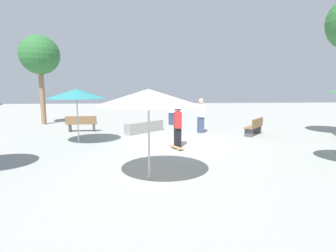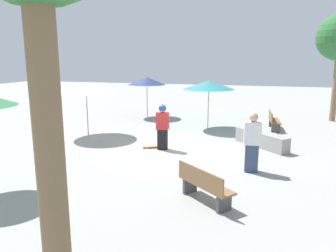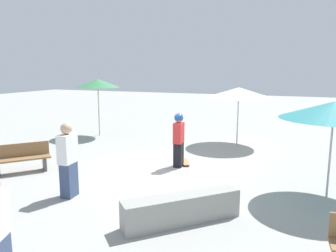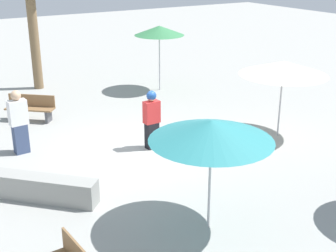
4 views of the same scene
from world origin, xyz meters
TOP-DOWN VIEW (x-y plane):
  - ground_plane at (0.00, 0.00)m, footprint 60.00×60.00m
  - skater_main at (-0.10, -0.64)m, footprint 0.28×0.46m
  - skateboard at (-0.19, -1.04)m, footprint 0.52×0.81m
  - concrete_ledge at (-1.45, 2.89)m, footprint 2.05×2.03m
  - bench_near at (-4.83, 3.44)m, footprint 1.62×0.54m
  - bench_far at (4.01, 1.62)m, footprint 1.38×1.50m
  - shade_umbrella_cream at (-1.26, -4.37)m, footprint 2.59×2.59m
  - shade_umbrella_teal at (-4.23, 0.41)m, footprint 2.41×2.41m
  - palm_tree_far_back at (-7.98, 6.58)m, footprint 2.42×2.42m
  - bystander_watching at (1.50, 2.62)m, footprint 0.31×0.51m
  - bystander_far at (0.24, 5.73)m, footprint 0.39×0.51m

SIDE VIEW (x-z plane):
  - ground_plane at x=0.00m, z-range 0.00..0.00m
  - skateboard at x=-0.19m, z-range 0.02..0.09m
  - concrete_ledge at x=-1.45m, z-range 0.00..0.57m
  - bench_near at x=-4.83m, z-range 0.00..0.85m
  - bench_far at x=4.01m, z-range 0.00..0.85m
  - bystander_far at x=0.24m, z-range 0.00..1.65m
  - bystander_watching at x=1.50m, z-range 0.00..1.79m
  - skater_main at x=-0.10m, z-range 0.07..1.75m
  - shade_umbrella_teal at x=-4.23m, z-range 0.95..3.24m
  - shade_umbrella_cream at x=-1.26m, z-range 0.95..3.25m
  - palm_tree_far_back at x=-7.98m, z-range 1.53..7.13m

